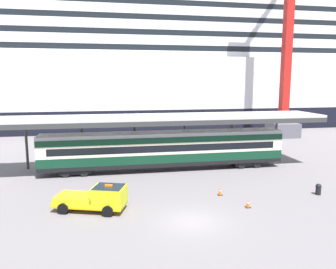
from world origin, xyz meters
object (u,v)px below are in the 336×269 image
at_px(dockside_crane, 291,33).
at_px(quay_bollard, 318,189).
at_px(traffic_cone_mid, 220,191).
at_px(traffic_cone_near, 248,203).
at_px(cruise_ship, 187,67).
at_px(service_truck, 97,198).
at_px(train_carriage, 164,149).

height_order(dockside_crane, quay_bollard, dockside_crane).
bearing_deg(traffic_cone_mid, traffic_cone_near, -69.36).
relative_size(cruise_ship, traffic_cone_near, 191.20).
bearing_deg(cruise_ship, traffic_cone_near, -98.80).
bearing_deg(dockside_crane, service_truck, -138.04).
xyz_separation_m(traffic_cone_mid, quay_bollard, (8.16, -1.41, 0.19)).
height_order(cruise_ship, service_truck, cruise_ship).
relative_size(cruise_ship, traffic_cone_mid, 181.65).
bearing_deg(train_carriage, cruise_ship, 73.19).
relative_size(traffic_cone_mid, dockside_crane, 0.01).
distance_m(traffic_cone_near, traffic_cone_mid, 3.24).
xyz_separation_m(train_carriage, service_truck, (-6.88, -10.41, -1.33)).
xyz_separation_m(cruise_ship, quay_bollard, (-1.30, -52.11, -12.16)).
bearing_deg(cruise_ship, train_carriage, -106.81).
bearing_deg(traffic_cone_mid, train_carriage, 109.76).
xyz_separation_m(cruise_ship, traffic_cone_near, (-8.31, -53.73, -12.37)).
bearing_deg(cruise_ship, dockside_crane, -64.58).
height_order(traffic_cone_near, traffic_cone_mid, traffic_cone_mid).
bearing_deg(dockside_crane, quay_bollard, -114.80).
bearing_deg(quay_bollard, train_carriage, 137.84).
bearing_deg(train_carriage, traffic_cone_mid, -70.24).
height_order(service_truck, traffic_cone_mid, service_truck).
distance_m(cruise_ship, quay_bollard, 53.52).
xyz_separation_m(service_truck, traffic_cone_mid, (10.07, 1.54, -0.66)).
distance_m(train_carriage, service_truck, 12.55).
bearing_deg(train_carriage, quay_bollard, -42.16).
bearing_deg(dockside_crane, traffic_cone_mid, -128.51).
relative_size(train_carriage, service_truck, 4.61).
relative_size(cruise_ship, service_truck, 21.72).
relative_size(train_carriage, dockside_crane, 0.47).
relative_size(service_truck, quay_bollard, 5.81).
relative_size(service_truck, dockside_crane, 0.10).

